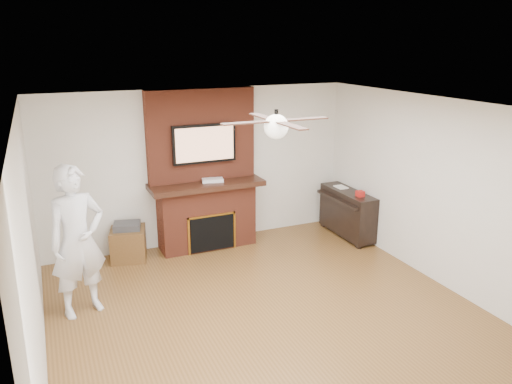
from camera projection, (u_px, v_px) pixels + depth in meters
name	position (u px, v px, depth m)	size (l,w,h in m)	color
room_shell	(275.00, 222.00, 5.56)	(5.36, 5.86, 2.86)	brown
fireplace	(205.00, 186.00, 7.86)	(1.78, 0.64, 2.50)	maroon
tv	(204.00, 144.00, 7.62)	(1.00, 0.08, 0.60)	black
ceiling_fan	(276.00, 126.00, 5.24)	(1.21, 1.21, 0.31)	black
person	(78.00, 241.00, 5.86)	(0.68, 0.45, 1.85)	silver
side_table	(128.00, 242.00, 7.53)	(0.61, 0.61, 0.58)	#503317
piano	(347.00, 212.00, 8.40)	(0.45, 1.21, 0.88)	black
cable_box	(213.00, 180.00, 7.78)	(0.33, 0.19, 0.05)	silver
candle_orange	(206.00, 247.00, 7.88)	(0.08, 0.08, 0.13)	#D75919
candle_green	(212.00, 245.00, 8.00)	(0.08, 0.08, 0.10)	#3B8334
candle_cream	(213.00, 247.00, 7.94)	(0.09, 0.09, 0.10)	beige
candle_blue	(224.00, 245.00, 8.04)	(0.06, 0.06, 0.08)	#2C4586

